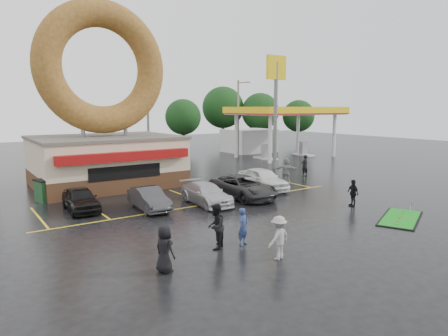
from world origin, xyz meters
TOP-DOWN VIEW (x-y plane):
  - ground at (0.00, 0.00)m, footprint 120.00×120.00m
  - donut_shop at (-3.00, 12.97)m, footprint 10.20×8.70m
  - gas_station at (20.00, 20.94)m, footprint 12.30×13.65m
  - shell_sign at (13.00, 12.00)m, footprint 2.20×0.36m
  - streetlight_mid at (4.00, 20.92)m, footprint 0.40×2.21m
  - streetlight_right at (16.00, 21.92)m, footprint 0.40×2.21m
  - tree_far_a at (26.00, 30.00)m, footprint 5.60×5.60m
  - tree_far_b at (32.00, 28.00)m, footprint 4.90×4.90m
  - tree_far_c at (22.00, 34.00)m, footprint 6.30×6.30m
  - tree_far_d at (14.00, 32.00)m, footprint 4.90×4.90m
  - car_black at (-6.75, 6.16)m, footprint 1.77×4.00m
  - car_dgrey at (-3.45, 4.20)m, footprint 1.52×3.92m
  - car_silver at (-0.03, 3.50)m, footprint 1.95×4.46m
  - car_grey at (2.78, 3.58)m, footprint 2.58×5.29m
  - car_white at (5.54, 4.86)m, footprint 2.19×4.70m
  - person_blue at (-2.60, -3.60)m, footprint 0.69×0.57m
  - person_blackjkt at (-3.83, -3.33)m, footprint 1.17×1.15m
  - person_hoodie at (-2.45, -5.65)m, footprint 1.20×0.83m
  - person_bystander at (-6.62, -4.29)m, footprint 0.77×0.96m
  - person_cameraman at (6.86, -1.86)m, footprint 0.63×1.01m
  - person_walker_near at (8.94, 6.08)m, footprint 1.77×1.60m
  - person_walker_far at (12.07, 7.13)m, footprint 0.68×0.45m
  - dumpster at (-7.50, 9.91)m, footprint 2.02×1.57m
  - putting_green at (6.67, -5.08)m, footprint 4.46×3.29m

SIDE VIEW (x-z plane):
  - ground at x=0.00m, z-range 0.00..0.00m
  - putting_green at x=6.67m, z-range -0.22..0.29m
  - car_dgrey at x=-3.45m, z-range 0.00..1.27m
  - car_silver at x=-0.03m, z-range 0.00..1.28m
  - dumpster at x=-7.50m, z-range 0.00..1.30m
  - car_black at x=-6.75m, z-range 0.00..1.34m
  - car_grey at x=2.78m, z-range 0.00..1.45m
  - car_white at x=5.54m, z-range 0.00..1.56m
  - person_cameraman at x=6.86m, z-range 0.00..1.60m
  - person_blue at x=-2.60m, z-range 0.00..1.61m
  - person_bystander at x=-6.62m, z-range 0.00..1.70m
  - person_hoodie at x=-2.45m, z-range 0.00..1.70m
  - person_walker_far at x=12.07m, z-range 0.00..1.85m
  - person_blackjkt at x=-3.83m, z-range 0.00..1.90m
  - person_walker_near at x=8.94m, z-range 0.00..1.96m
  - gas_station at x=20.00m, z-range 0.75..6.65m
  - donut_shop at x=-3.00m, z-range -2.29..11.21m
  - tree_far_b at x=32.00m, z-range 1.03..8.03m
  - tree_far_d at x=14.00m, z-range 1.03..8.03m
  - streetlight_mid at x=4.00m, z-range 0.28..9.28m
  - streetlight_right at x=16.00m, z-range 0.28..9.28m
  - tree_far_a at x=26.00m, z-range 1.18..9.18m
  - tree_far_c at x=22.00m, z-range 1.34..10.34m
  - shell_sign at x=13.00m, z-range 2.08..12.68m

